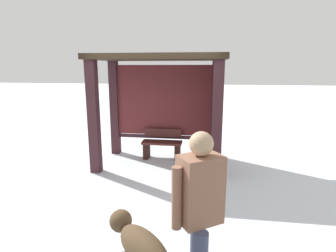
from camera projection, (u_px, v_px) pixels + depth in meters
name	position (u px, v px, depth m)	size (l,w,h in m)	color
ground_plane	(159.00, 164.00, 6.44)	(60.00, 60.00, 0.00)	white
bus_shelter	(164.00, 88.00, 6.23)	(2.88, 1.68, 2.48)	#3B1F26
bench_left_inside	(162.00, 146.00, 6.76)	(0.97, 0.38, 0.72)	#4F2722
person_walking	(200.00, 206.00, 2.53)	(0.52, 0.55, 1.67)	#956750
dog	(140.00, 246.00, 2.64)	(0.85, 0.85, 0.74)	brown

